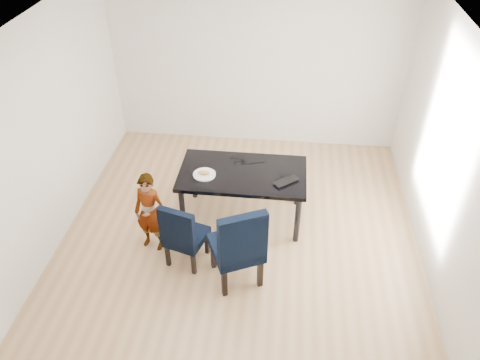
# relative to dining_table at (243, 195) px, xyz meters

# --- Properties ---
(floor) EXTENTS (4.50, 5.00, 0.01)m
(floor) POSITION_rel_dining_table_xyz_m (0.00, -0.50, -0.38)
(floor) COLOR tan
(floor) RESTS_ON ground
(ceiling) EXTENTS (4.50, 5.00, 0.01)m
(ceiling) POSITION_rel_dining_table_xyz_m (0.00, -0.50, 2.33)
(ceiling) COLOR white
(ceiling) RESTS_ON wall_back
(wall_back) EXTENTS (4.50, 0.01, 2.70)m
(wall_back) POSITION_rel_dining_table_xyz_m (0.00, 2.00, 0.98)
(wall_back) COLOR silver
(wall_back) RESTS_ON ground
(wall_left) EXTENTS (0.01, 5.00, 2.70)m
(wall_left) POSITION_rel_dining_table_xyz_m (-2.25, -0.50, 0.98)
(wall_left) COLOR silver
(wall_left) RESTS_ON ground
(wall_right) EXTENTS (0.01, 5.00, 2.70)m
(wall_right) POSITION_rel_dining_table_xyz_m (2.25, -0.50, 0.98)
(wall_right) COLOR silver
(wall_right) RESTS_ON ground
(dining_table) EXTENTS (1.60, 0.90, 0.75)m
(dining_table) POSITION_rel_dining_table_xyz_m (0.00, 0.00, 0.00)
(dining_table) COLOR black
(dining_table) RESTS_ON floor
(chair_left) EXTENTS (0.54, 0.55, 0.90)m
(chair_left) POSITION_rel_dining_table_xyz_m (-0.57, -0.83, 0.07)
(chair_left) COLOR black
(chair_left) RESTS_ON floor
(chair_right) EXTENTS (0.72, 0.73, 1.11)m
(chair_right) POSITION_rel_dining_table_xyz_m (0.04, -1.04, 0.18)
(chair_right) COLOR black
(chair_right) RESTS_ON floor
(child) EXTENTS (0.44, 0.34, 1.07)m
(child) POSITION_rel_dining_table_xyz_m (-1.05, -0.65, 0.16)
(child) COLOR orange
(child) RESTS_ON floor
(plate) EXTENTS (0.37, 0.37, 0.02)m
(plate) POSITION_rel_dining_table_xyz_m (-0.47, -0.11, 0.38)
(plate) COLOR silver
(plate) RESTS_ON dining_table
(sandwich) EXTENTS (0.16, 0.10, 0.06)m
(sandwich) POSITION_rel_dining_table_xyz_m (-0.47, -0.12, 0.42)
(sandwich) COLOR #AB8B3D
(sandwich) RESTS_ON plate
(laptop) EXTENTS (0.39, 0.37, 0.03)m
(laptop) POSITION_rel_dining_table_xyz_m (0.52, -0.12, 0.39)
(laptop) COLOR black
(laptop) RESTS_ON dining_table
(cable_tangle) EXTENTS (0.16, 0.16, 0.01)m
(cable_tangle) POSITION_rel_dining_table_xyz_m (-0.06, 0.19, 0.38)
(cable_tangle) COLOR black
(cable_tangle) RESTS_ON dining_table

